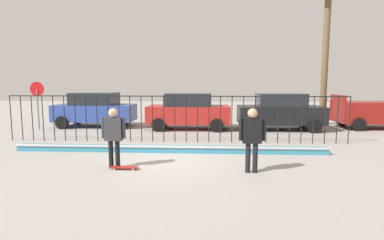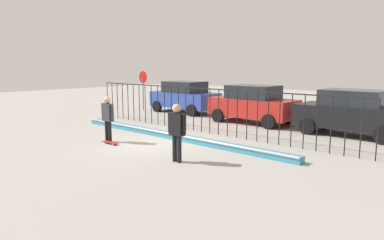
% 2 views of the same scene
% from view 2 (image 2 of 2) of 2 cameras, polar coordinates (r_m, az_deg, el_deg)
% --- Properties ---
extents(ground_plane, '(60.00, 60.00, 0.00)m').
position_cam_2_polar(ground_plane, '(13.36, -6.81, -3.72)').
color(ground_plane, '#9E9991').
extents(bowl_coping_ledge, '(11.00, 0.40, 0.27)m').
position_cam_2_polar(bowl_coping_ledge, '(14.08, -3.37, -2.52)').
color(bowl_coping_ledge, teal).
rests_on(bowl_coping_ledge, ground).
extents(perimeter_fence, '(14.04, 0.04, 1.92)m').
position_cam_2_polar(perimeter_fence, '(15.25, 1.55, 2.38)').
color(perimeter_fence, black).
rests_on(perimeter_fence, ground).
extents(skateboarder, '(0.70, 0.26, 1.73)m').
position_cam_2_polar(skateboarder, '(13.66, -13.46, 0.80)').
color(skateboarder, black).
rests_on(skateboarder, ground).
extents(skateboard, '(0.80, 0.20, 0.07)m').
position_cam_2_polar(skateboard, '(13.48, -13.08, -3.53)').
color(skateboard, '#A51E19').
rests_on(skateboard, ground).
extents(camera_operator, '(0.71, 0.27, 1.77)m').
position_cam_2_polar(camera_operator, '(10.54, -2.47, -1.21)').
color(camera_operator, black).
rests_on(camera_operator, ground).
extents(parked_car_blue, '(4.30, 2.12, 1.90)m').
position_cam_2_polar(parked_car_blue, '(21.62, -1.21, 3.79)').
color(parked_car_blue, '#2D479E').
rests_on(parked_car_blue, ground).
extents(parked_car_red, '(4.30, 2.12, 1.90)m').
position_cam_2_polar(parked_car_red, '(17.92, 9.80, 2.59)').
color(parked_car_red, '#B2231E').
rests_on(parked_car_red, ground).
extents(parked_car_black, '(4.30, 2.12, 1.90)m').
position_cam_2_polar(parked_car_black, '(15.92, 24.44, 1.13)').
color(parked_car_black, black).
rests_on(parked_car_black, ground).
extents(stop_sign, '(0.76, 0.07, 2.50)m').
position_cam_2_polar(stop_sign, '(22.83, -7.91, 5.61)').
color(stop_sign, slate).
rests_on(stop_sign, ground).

